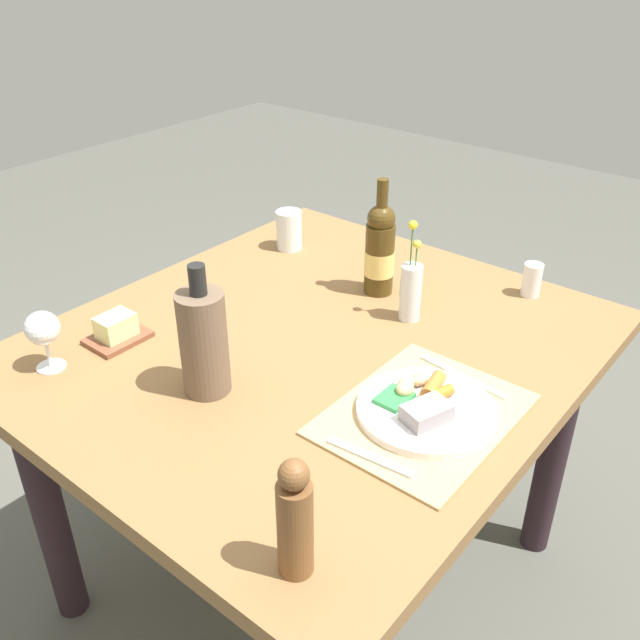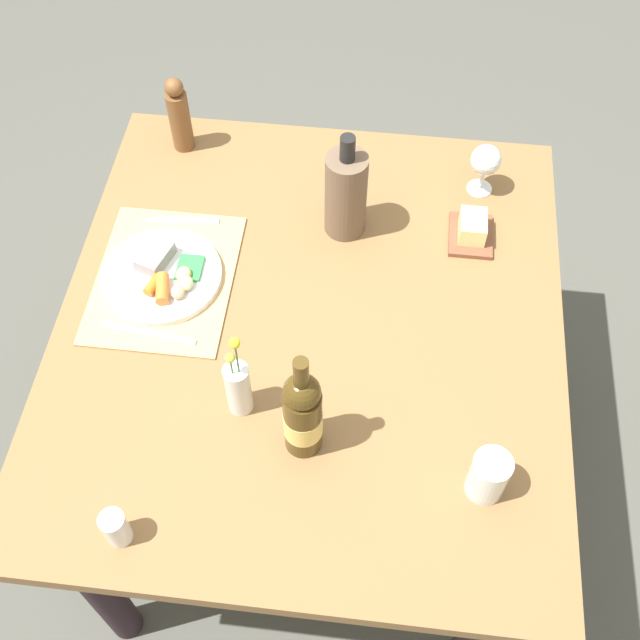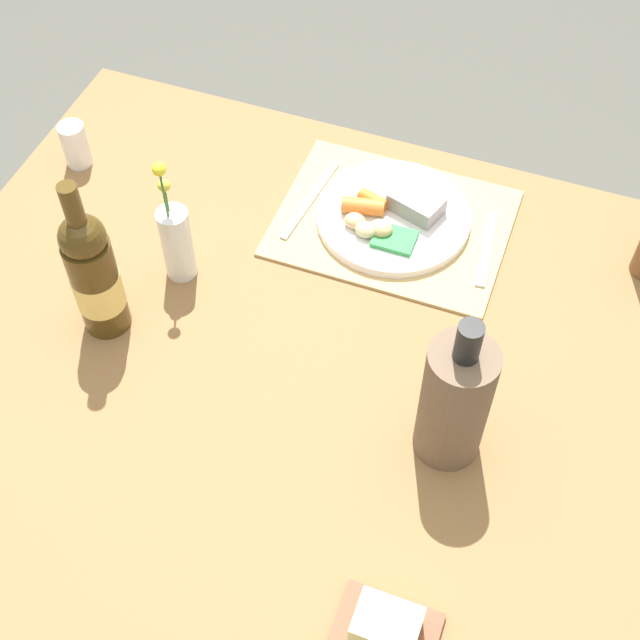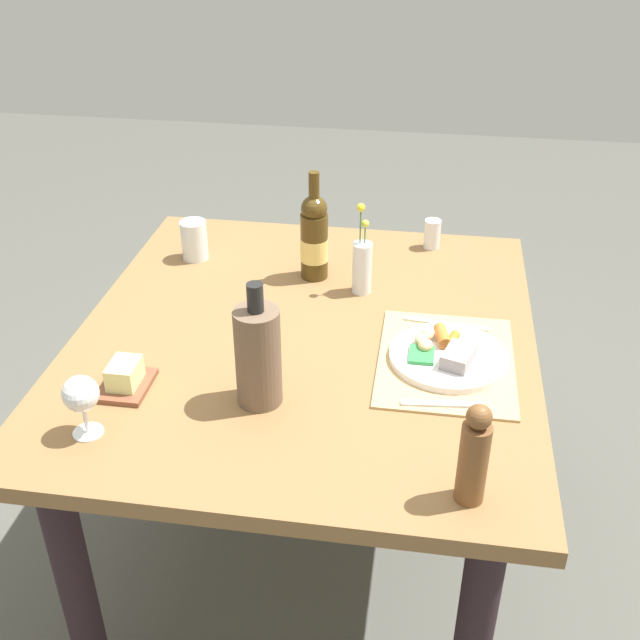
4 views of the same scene
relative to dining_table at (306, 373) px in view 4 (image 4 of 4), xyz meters
name	(u,v)px [view 4 (image 4 of 4)]	position (x,y,z in m)	size (l,w,h in m)	color
ground_plane	(308,556)	(0.00, 0.00, -0.65)	(8.00, 8.00, 0.00)	#4F4F48
dining_table	(306,373)	(0.00, 0.00, 0.00)	(1.21, 1.09, 0.78)	brown
placemat	(446,361)	(-0.08, -0.34, 0.12)	(0.39, 0.30, 0.01)	tan
dinner_plate	(447,355)	(-0.07, -0.34, 0.14)	(0.27, 0.27, 0.05)	white
fork	(442,404)	(-0.24, -0.33, 0.13)	(0.02, 0.17, 0.01)	silver
knife	(447,324)	(0.08, -0.34, 0.13)	(0.01, 0.21, 0.01)	silver
salt_shaker	(432,234)	(0.51, -0.28, 0.16)	(0.05, 0.05, 0.09)	white
cooler_bottle	(258,355)	(-0.28, 0.05, 0.23)	(0.10, 0.10, 0.28)	brown
flower_vase	(362,266)	(0.22, -0.11, 0.20)	(0.05, 0.05, 0.25)	silver
pepper_mill	(474,456)	(-0.50, -0.38, 0.22)	(0.05, 0.05, 0.21)	brown
butter_dish	(125,378)	(-0.28, 0.34, 0.15)	(0.13, 0.10, 0.06)	brown
water_tumbler	(194,242)	(0.34, 0.37, 0.17)	(0.07, 0.07, 0.11)	silver
wine_glass	(81,395)	(-0.44, 0.36, 0.21)	(0.07, 0.07, 0.13)	white
wine_bottle	(314,237)	(0.28, 0.02, 0.24)	(0.07, 0.07, 0.30)	#463312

